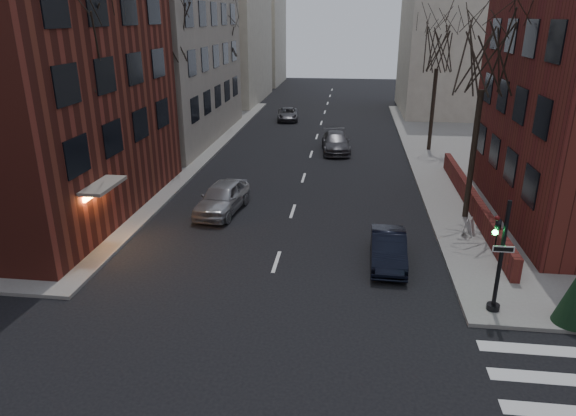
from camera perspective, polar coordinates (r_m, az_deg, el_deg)
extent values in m
cube|color=#5A211A|center=(28.38, 19.78, 0.78)|extent=(0.35, 16.00, 1.00)
cube|color=beige|center=(64.65, -9.53, 19.71)|extent=(14.00, 16.00, 18.00)
cube|color=beige|center=(58.42, 20.05, 17.77)|extent=(14.00, 14.00, 16.00)
cube|color=beige|center=(80.74, -4.50, 18.61)|extent=(10.00, 12.00, 14.00)
cylinder|color=black|center=(18.52, 22.58, -5.07)|extent=(0.14, 0.14, 4.00)
cylinder|color=black|center=(19.37, 21.81, -10.16)|extent=(0.44, 0.44, 0.20)
imported|color=black|center=(18.12, 22.18, -2.62)|extent=(0.16, 0.20, 1.00)
sphere|color=#19FF4C|center=(18.04, 22.03, -2.53)|extent=(0.18, 0.18, 0.18)
cube|color=white|center=(18.27, 22.82, -4.24)|extent=(0.70, 0.03, 0.22)
cylinder|color=#2D231C|center=(24.91, -21.19, 4.77)|extent=(0.28, 0.28, 6.65)
cylinder|color=#2D231C|center=(35.63, -12.35, 10.38)|extent=(0.28, 0.28, 7.00)
cylinder|color=#2D231C|center=(48.96, -6.95, 12.95)|extent=(0.28, 0.28, 6.30)
cylinder|color=#2D231C|center=(26.59, 19.84, 5.49)|extent=(0.28, 0.28, 6.30)
cylinder|color=#2D231C|center=(40.11, 15.75, 10.43)|extent=(0.28, 0.28, 5.95)
cylinder|color=black|center=(31.83, -13.57, 8.18)|extent=(0.12, 0.12, 6.00)
sphere|color=#FFA54C|center=(31.34, -14.05, 13.72)|extent=(0.36, 0.36, 0.36)
cylinder|color=black|center=(50.78, -5.72, 13.09)|extent=(0.12, 0.12, 6.00)
sphere|color=#FFA54C|center=(50.47, -5.85, 16.58)|extent=(0.36, 0.36, 0.36)
imported|color=black|center=(21.61, 11.08, -4.47)|extent=(1.49, 4.05, 1.32)
imported|color=#A1A2A7|center=(26.93, -7.32, 1.16)|extent=(2.43, 4.85, 1.59)
imported|color=#414045|center=(39.20, 5.33, 7.27)|extent=(2.49, 5.09, 1.43)
imported|color=#45454A|center=(51.41, -0.03, 10.40)|extent=(2.43, 4.45, 1.18)
cube|color=silver|center=(25.07, 19.44, -1.97)|extent=(0.53, 0.61, 0.82)
cone|color=#153119|center=(19.31, 29.37, -8.46)|extent=(1.33, 1.33, 2.02)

